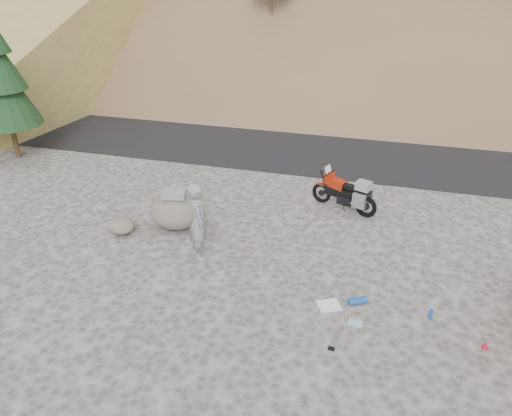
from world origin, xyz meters
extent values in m
plane|color=#464440|center=(0.00, 0.00, 0.00)|extent=(140.00, 140.00, 0.00)
cube|color=black|center=(0.00, 9.00, 0.00)|extent=(120.00, 7.00, 0.05)
cylinder|color=#352313|center=(-18.00, 16.00, 3.57)|extent=(0.15, 0.15, 1.26)
cylinder|color=#352313|center=(-11.00, 4.50, 0.77)|extent=(0.18, 0.18, 1.54)
cone|color=#163119|center=(-11.00, 4.50, 2.47)|extent=(2.20, 2.20, 2.47)
torus|color=black|center=(0.07, 3.80, 0.31)|extent=(0.61, 0.33, 0.61)
cylinder|color=black|center=(0.07, 3.80, 0.31)|extent=(0.19, 0.12, 0.19)
torus|color=black|center=(1.40, 3.26, 0.31)|extent=(0.65, 0.36, 0.65)
cylinder|color=black|center=(1.40, 3.26, 0.31)|extent=(0.22, 0.15, 0.20)
cylinder|color=black|center=(0.14, 3.77, 0.65)|extent=(0.34, 0.18, 0.75)
cylinder|color=black|center=(0.26, 3.72, 1.00)|extent=(0.25, 0.55, 0.04)
cube|color=black|center=(0.71, 3.54, 0.51)|extent=(1.11, 0.62, 0.28)
cube|color=black|center=(0.80, 3.50, 0.32)|extent=(0.49, 0.41, 0.26)
cube|color=maroon|center=(0.51, 3.62, 0.74)|extent=(0.55, 0.44, 0.29)
cube|color=maroon|center=(0.28, 3.71, 0.85)|extent=(0.38, 0.40, 0.33)
cube|color=silver|center=(0.22, 3.74, 1.09)|extent=(0.20, 0.30, 0.24)
cube|color=black|center=(0.93, 3.45, 0.76)|extent=(0.55, 0.38, 0.11)
cube|color=black|center=(1.25, 3.32, 0.72)|extent=(0.36, 0.28, 0.09)
cube|color=#BCBCC1|center=(1.20, 3.08, 0.54)|extent=(0.38, 0.24, 0.42)
cube|color=#BCBCC1|center=(1.38, 3.53, 0.54)|extent=(0.38, 0.24, 0.42)
cube|color=gray|center=(1.27, 3.31, 0.91)|extent=(0.48, 0.44, 0.24)
cube|color=maroon|center=(0.07, 3.80, 0.58)|extent=(0.30, 0.21, 0.04)
cylinder|color=black|center=(0.78, 3.33, 0.17)|extent=(0.09, 0.19, 0.34)
cylinder|color=#BCBCC1|center=(1.18, 3.21, 0.37)|extent=(0.42, 0.24, 0.12)
imported|color=gray|center=(-2.33, 0.13, 0.00)|extent=(0.71, 0.84, 1.96)
ellipsoid|color=#57524B|center=(-3.48, 1.32, 0.45)|extent=(1.40, 1.19, 0.91)
cube|color=gray|center=(-3.48, 1.32, 1.00)|extent=(0.74, 0.63, 0.18)
ellipsoid|color=#57524B|center=(-4.74, 0.64, 0.21)|extent=(0.82, 0.76, 0.42)
cube|color=white|center=(0.97, -0.95, 0.01)|extent=(0.60, 0.57, 0.02)
cylinder|color=#184B94|center=(1.54, -0.73, 0.08)|extent=(0.42, 0.31, 0.15)
cylinder|color=#184B94|center=(3.02, -0.81, 0.11)|extent=(0.10, 0.10, 0.22)
cone|color=red|center=(3.98, -1.43, 0.08)|extent=(0.15, 0.15, 0.16)
cube|color=black|center=(1.19, -2.23, 0.02)|extent=(0.13, 0.10, 0.03)
cube|color=#8AB6D6|center=(1.56, -1.37, 0.01)|extent=(0.30, 0.23, 0.01)
camera|label=1|loc=(1.68, -9.43, 6.75)|focal=35.00mm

